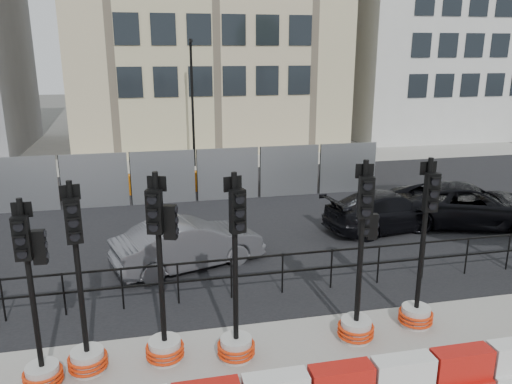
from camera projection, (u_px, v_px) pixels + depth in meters
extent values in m
plane|color=#51514C|center=(241.00, 326.00, 10.32)|extent=(120.00, 120.00, 0.00)
cube|color=black|center=(203.00, 218.00, 16.89)|extent=(40.00, 14.00, 0.03)
cube|color=gray|center=(183.00, 162.00, 25.35)|extent=(40.00, 4.00, 0.02)
cube|color=silver|center=(435.00, 10.00, 32.28)|extent=(12.00, 9.00, 16.00)
cylinder|color=black|center=(3.00, 301.00, 10.32)|extent=(0.04, 0.04, 1.00)
cylinder|color=black|center=(64.00, 295.00, 10.57)|extent=(0.04, 0.04, 1.00)
cylinder|color=black|center=(122.00, 289.00, 10.82)|extent=(0.04, 0.04, 1.00)
cylinder|color=black|center=(178.00, 284.00, 11.06)|extent=(0.04, 0.04, 1.00)
cylinder|color=black|center=(231.00, 279.00, 11.31)|extent=(0.04, 0.04, 1.00)
cylinder|color=black|center=(282.00, 274.00, 11.55)|extent=(0.04, 0.04, 1.00)
cylinder|color=black|center=(331.00, 269.00, 11.80)|extent=(0.04, 0.04, 1.00)
cylinder|color=black|center=(378.00, 265.00, 12.05)|extent=(0.04, 0.04, 1.00)
cylinder|color=black|center=(423.00, 261.00, 12.29)|extent=(0.04, 0.04, 1.00)
cylinder|color=black|center=(466.00, 256.00, 12.54)|extent=(0.04, 0.04, 1.00)
cylinder|color=black|center=(508.00, 252.00, 12.79)|extent=(0.04, 0.04, 1.00)
cube|color=black|center=(231.00, 259.00, 11.18)|extent=(18.00, 0.04, 0.04)
cube|color=black|center=(231.00, 277.00, 11.29)|extent=(18.00, 0.04, 0.04)
cube|color=gray|center=(23.00, 185.00, 17.27)|extent=(2.30, 0.05, 2.00)
cube|color=gray|center=(95.00, 181.00, 17.76)|extent=(2.30, 0.05, 2.00)
cylinder|color=black|center=(61.00, 183.00, 17.52)|extent=(0.05, 0.05, 2.00)
cube|color=gray|center=(163.00, 178.00, 18.25)|extent=(2.30, 0.05, 2.00)
cylinder|color=black|center=(131.00, 179.00, 18.02)|extent=(0.05, 0.05, 2.00)
cube|color=gray|center=(228.00, 174.00, 18.75)|extent=(2.30, 0.05, 2.00)
cylinder|color=black|center=(197.00, 176.00, 18.51)|extent=(0.05, 0.05, 2.00)
cube|color=gray|center=(289.00, 171.00, 19.24)|extent=(2.30, 0.05, 2.00)
cylinder|color=black|center=(260.00, 173.00, 19.00)|extent=(0.05, 0.05, 2.00)
cube|color=gray|center=(348.00, 168.00, 19.73)|extent=(2.30, 0.05, 2.00)
cylinder|color=black|center=(320.00, 170.00, 19.50)|extent=(0.05, 0.05, 2.00)
cube|color=orange|center=(89.00, 187.00, 19.25)|extent=(1.00, 0.40, 0.80)
cube|color=orange|center=(142.00, 184.00, 19.66)|extent=(1.00, 0.40, 0.80)
cube|color=orange|center=(193.00, 182.00, 20.07)|extent=(1.00, 0.40, 0.80)
cube|color=orange|center=(242.00, 179.00, 20.48)|extent=(1.00, 0.40, 0.80)
cube|color=orange|center=(288.00, 176.00, 20.89)|extent=(1.00, 0.40, 0.80)
cube|color=orange|center=(333.00, 174.00, 21.31)|extent=(1.00, 0.40, 0.80)
cylinder|color=black|center=(193.00, 105.00, 23.69)|extent=(0.12, 0.12, 6.00)
cube|color=black|center=(191.00, 41.00, 22.66)|extent=(0.12, 0.50, 0.12)
cube|color=red|center=(341.00, 381.00, 7.75)|extent=(1.00, 0.35, 0.50)
cube|color=silver|center=(403.00, 372.00, 7.97)|extent=(1.00, 0.35, 0.50)
cube|color=red|center=(458.00, 384.00, 8.29)|extent=(1.00, 0.50, 0.30)
cube|color=red|center=(461.00, 363.00, 8.18)|extent=(1.00, 0.35, 0.50)
cylinder|color=beige|center=(43.00, 376.00, 8.42)|extent=(0.55, 0.55, 0.40)
torus|color=red|center=(44.00, 380.00, 8.44)|extent=(0.66, 0.66, 0.05)
torus|color=red|center=(43.00, 376.00, 8.42)|extent=(0.66, 0.66, 0.05)
torus|color=red|center=(43.00, 372.00, 8.40)|extent=(0.66, 0.66, 0.05)
cylinder|color=black|center=(31.00, 289.00, 7.97)|extent=(0.09, 0.09, 3.03)
cube|color=black|center=(22.00, 239.00, 7.61)|extent=(0.25, 0.15, 0.71)
cylinder|color=black|center=(22.00, 254.00, 7.59)|extent=(0.15, 0.06, 0.15)
cylinder|color=black|center=(20.00, 240.00, 7.53)|extent=(0.15, 0.06, 0.15)
cylinder|color=black|center=(19.00, 227.00, 7.47)|extent=(0.15, 0.06, 0.15)
cube|color=black|center=(22.00, 210.00, 7.67)|extent=(0.30, 0.04, 0.24)
cube|color=black|center=(39.00, 247.00, 7.81)|extent=(0.21, 0.14, 0.56)
cylinder|color=beige|center=(88.00, 361.00, 8.80)|extent=(0.57, 0.57, 0.43)
torus|color=red|center=(88.00, 365.00, 8.82)|extent=(0.69, 0.69, 0.05)
torus|color=red|center=(88.00, 361.00, 8.80)|extent=(0.69, 0.69, 0.05)
torus|color=red|center=(87.00, 357.00, 8.78)|extent=(0.69, 0.69, 0.05)
cylinder|color=black|center=(79.00, 273.00, 8.33)|extent=(0.10, 0.10, 3.19)
cube|color=black|center=(73.00, 221.00, 7.96)|extent=(0.28, 0.19, 0.74)
cylinder|color=black|center=(75.00, 237.00, 7.94)|extent=(0.17, 0.08, 0.16)
cylinder|color=black|center=(73.00, 223.00, 7.88)|extent=(0.17, 0.08, 0.16)
cylinder|color=black|center=(72.00, 209.00, 7.82)|extent=(0.17, 0.08, 0.16)
cube|color=black|center=(70.00, 192.00, 8.01)|extent=(0.32, 0.09, 0.26)
cylinder|color=beige|center=(165.00, 350.00, 9.11)|extent=(0.58, 0.58, 0.43)
torus|color=red|center=(165.00, 354.00, 9.13)|extent=(0.70, 0.70, 0.05)
torus|color=red|center=(165.00, 350.00, 9.11)|extent=(0.70, 0.70, 0.05)
torus|color=red|center=(165.00, 346.00, 9.09)|extent=(0.70, 0.70, 0.05)
cylinder|color=black|center=(160.00, 263.00, 8.63)|extent=(0.10, 0.10, 3.25)
cube|color=black|center=(155.00, 212.00, 8.24)|extent=(0.30, 0.23, 0.76)
cylinder|color=black|center=(154.00, 227.00, 8.23)|extent=(0.17, 0.10, 0.16)
cylinder|color=black|center=(153.00, 214.00, 8.16)|extent=(0.17, 0.10, 0.16)
cylinder|color=black|center=(152.00, 200.00, 8.09)|extent=(0.17, 0.10, 0.16)
cube|color=black|center=(157.00, 184.00, 8.31)|extent=(0.32, 0.14, 0.26)
cube|color=black|center=(170.00, 222.00, 8.40)|extent=(0.25, 0.20, 0.60)
cylinder|color=beige|center=(236.00, 348.00, 9.18)|extent=(0.58, 0.58, 0.43)
torus|color=red|center=(236.00, 352.00, 9.20)|extent=(0.70, 0.70, 0.05)
torus|color=red|center=(236.00, 348.00, 9.18)|extent=(0.70, 0.70, 0.05)
torus|color=red|center=(236.00, 344.00, 9.15)|extent=(0.70, 0.70, 0.05)
cylinder|color=black|center=(235.00, 262.00, 8.70)|extent=(0.10, 0.10, 3.23)
cube|color=black|center=(238.00, 211.00, 8.33)|extent=(0.29, 0.21, 0.75)
cylinder|color=black|center=(240.00, 226.00, 8.32)|extent=(0.17, 0.09, 0.16)
cylinder|color=black|center=(240.00, 213.00, 8.25)|extent=(0.17, 0.09, 0.16)
cylinder|color=black|center=(240.00, 199.00, 8.19)|extent=(0.17, 0.09, 0.16)
cube|color=black|center=(233.00, 184.00, 8.38)|extent=(0.32, 0.11, 0.26)
cylinder|color=beige|center=(357.00, 325.00, 9.99)|extent=(0.49, 0.49, 0.37)
torus|color=red|center=(357.00, 329.00, 10.02)|extent=(0.59, 0.59, 0.05)
torus|color=red|center=(357.00, 325.00, 9.99)|extent=(0.59, 0.59, 0.05)
torus|color=red|center=(357.00, 322.00, 9.97)|extent=(0.59, 0.59, 0.05)
cylinder|color=black|center=(361.00, 258.00, 9.59)|extent=(0.08, 0.08, 2.74)
cube|color=black|center=(365.00, 220.00, 9.26)|extent=(0.24, 0.16, 0.64)
cylinder|color=black|center=(365.00, 231.00, 9.25)|extent=(0.14, 0.07, 0.14)
cylinder|color=black|center=(366.00, 221.00, 9.19)|extent=(0.14, 0.07, 0.14)
cylinder|color=black|center=(367.00, 210.00, 9.14)|extent=(0.14, 0.07, 0.14)
cube|color=black|center=(364.00, 198.00, 9.32)|extent=(0.28, 0.07, 0.22)
cube|color=black|center=(372.00, 227.00, 9.43)|extent=(0.20, 0.15, 0.50)
cylinder|color=beige|center=(356.00, 330.00, 9.77)|extent=(0.59, 0.59, 0.44)
torus|color=red|center=(355.00, 334.00, 9.79)|extent=(0.71, 0.71, 0.05)
torus|color=red|center=(356.00, 330.00, 9.77)|extent=(0.71, 0.71, 0.05)
torus|color=red|center=(356.00, 326.00, 9.74)|extent=(0.71, 0.71, 0.05)
cylinder|color=black|center=(361.00, 246.00, 9.28)|extent=(0.10, 0.10, 3.30)
cube|color=black|center=(366.00, 198.00, 8.89)|extent=(0.29, 0.20, 0.77)
cylinder|color=black|center=(366.00, 212.00, 8.87)|extent=(0.17, 0.08, 0.16)
cylinder|color=black|center=(367.00, 199.00, 8.80)|extent=(0.17, 0.08, 0.16)
cylinder|color=black|center=(368.00, 186.00, 8.74)|extent=(0.17, 0.08, 0.16)
cube|color=black|center=(365.00, 171.00, 8.96)|extent=(0.33, 0.09, 0.26)
cylinder|color=beige|center=(416.00, 316.00, 10.27)|extent=(0.58, 0.58, 0.43)
torus|color=red|center=(415.00, 320.00, 10.30)|extent=(0.70, 0.70, 0.05)
torus|color=red|center=(416.00, 316.00, 10.27)|extent=(0.70, 0.70, 0.05)
torus|color=red|center=(416.00, 313.00, 10.25)|extent=(0.70, 0.70, 0.05)
cylinder|color=black|center=(423.00, 238.00, 9.80)|extent=(0.10, 0.10, 3.23)
cube|color=black|center=(431.00, 193.00, 9.41)|extent=(0.26, 0.16, 0.75)
cylinder|color=black|center=(432.00, 206.00, 9.40)|extent=(0.16, 0.06, 0.16)
cylinder|color=black|center=(434.00, 194.00, 9.33)|extent=(0.16, 0.06, 0.16)
cylinder|color=black|center=(435.00, 182.00, 9.27)|extent=(0.16, 0.06, 0.16)
cube|color=black|center=(428.00, 168.00, 9.48)|extent=(0.32, 0.05, 0.26)
imported|color=#4E4E53|center=(189.00, 244.00, 13.00)|extent=(3.59, 4.68, 1.29)
imported|color=black|center=(388.00, 211.00, 15.74)|extent=(3.07, 4.79, 1.23)
imported|color=black|center=(468.00, 205.00, 16.11)|extent=(5.06, 6.19, 1.36)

